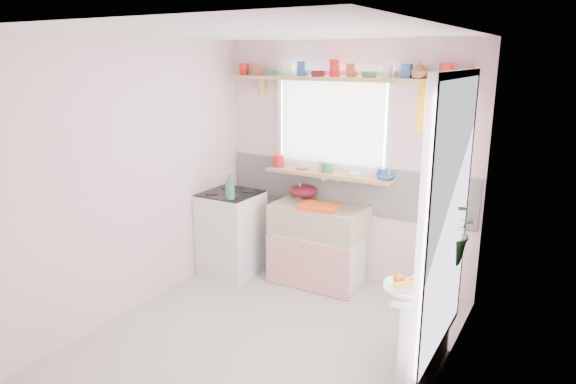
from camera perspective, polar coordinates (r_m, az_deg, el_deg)
The scene contains 19 objects.
room at distance 4.47m, azimuth 10.37°, elevation 2.13°, with size 3.20×3.20×3.20m.
sink_unit at distance 5.43m, azimuth 3.41°, elevation -5.73°, with size 0.95×0.65×1.11m.
cooker at distance 5.69m, azimuth -6.30°, elevation -4.49°, with size 0.58×0.58×0.93m.
radiator_ledge at distance 4.04m, azimuth 15.16°, elevation -14.35°, with size 0.22×0.95×0.78m.
windowsill at distance 5.38m, azimuth 4.42°, elevation 1.96°, with size 1.40×0.22×0.04m, color tan.
pine_shelf at distance 5.18m, azimuth 6.12°, elevation 12.37°, with size 2.52×0.24×0.04m, color tan.
shelf_crockery at distance 5.18m, azimuth 6.14°, elevation 13.20°, with size 2.47×0.11×0.12m.
sill_crockery at distance 5.37m, azimuth 4.44°, elevation 2.76°, with size 1.35×0.11×0.12m.
dish_tray at distance 5.18m, azimuth 3.43°, elevation -1.63°, with size 0.38×0.29×0.04m, color #FA4B16.
colander at distance 5.57m, azimuth 1.76°, elevation 0.11°, with size 0.31×0.31×0.14m, color #590F1A.
jade_plant at distance 4.14m, azimuth 17.66°, elevation -4.06°, with size 0.48×0.42×0.54m, color #34712D.
fruit_bowl at distance 3.60m, azimuth 12.86°, elevation -10.57°, with size 0.30×0.30×0.07m, color silver.
herb_pot at distance 3.52m, azimuth 14.70°, elevation -9.92°, with size 0.12×0.08×0.23m, color #35702D.
soap_bottle_sink at distance 5.52m, azimuth 1.37°, elevation 0.14°, with size 0.08×0.08×0.17m, color #DFD263.
sill_cup at distance 5.44m, azimuth 4.18°, elevation 2.90°, with size 0.13×0.13×0.11m, color beige.
sill_bowl at distance 5.17m, azimuth 10.76°, elevation 1.75°, with size 0.18×0.18×0.06m, color #376FB4.
shelf_vase at distance 4.86m, azimuth 14.38°, elevation 13.00°, with size 0.15×0.15×0.15m, color brown.
cooker_bottle at distance 5.26m, azimuth -6.49°, elevation 0.58°, with size 0.10×0.10×0.27m, color #387046.
fruit at distance 3.58m, azimuth 13.04°, elevation -9.68°, with size 0.20×0.14×0.10m.
Camera 1 is at (2.12, -3.25, 2.33)m, focal length 32.00 mm.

